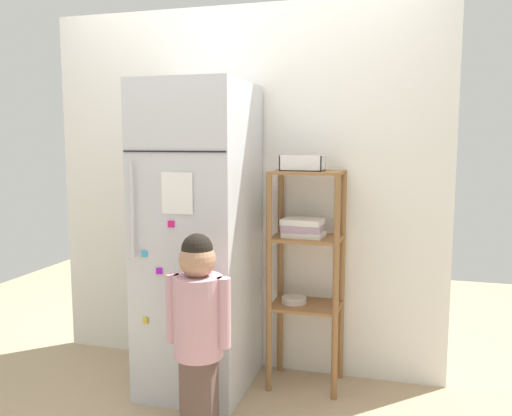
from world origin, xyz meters
TOP-DOWN VIEW (x-y plane):
  - ground_plane at (0.00, 0.00)m, footprint 6.00×6.00m
  - kitchen_wall_back at (0.00, 0.38)m, footprint 2.57×0.03m
  - refrigerator at (-0.15, 0.02)m, footprint 0.59×0.70m
  - child_standing at (0.06, -0.53)m, footprint 0.33×0.25m
  - pantry_shelf_unit at (0.45, 0.19)m, footprint 0.42×0.33m
  - fruit_bin at (0.43, 0.20)m, footprint 0.24×0.16m

SIDE VIEW (x-z plane):
  - ground_plane at x=0.00m, z-range 0.00..0.00m
  - child_standing at x=0.06m, z-range 0.11..1.14m
  - pantry_shelf_unit at x=0.45m, z-range 0.16..1.45m
  - refrigerator at x=-0.15m, z-range 0.00..1.80m
  - kitchen_wall_back at x=0.00m, z-range 0.00..2.30m
  - fruit_bin at x=0.43m, z-range 1.28..1.37m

